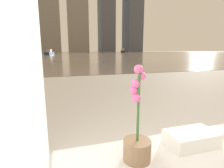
{
  "coord_description": "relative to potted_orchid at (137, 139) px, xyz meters",
  "views": [
    {
      "loc": [
        -0.77,
        0.11,
        1.0
      ],
      "look_at": [
        -0.06,
        2.43,
        0.53
      ],
      "focal_mm": 28.0,
      "sensor_mm": 36.0,
      "label": 1
    }
  ],
  "objects": [
    {
      "name": "skyline_tower_5",
      "position": [
        51.03,
        117.2,
        23.73
      ],
      "size": [
        10.36,
        13.96,
        48.62
      ],
      "color": "#4C515B",
      "rests_on": "ground_plane"
    },
    {
      "name": "harbor_water",
      "position": [
        0.44,
        61.2,
        -0.58
      ],
      "size": [
        180.0,
        110.0,
        0.01
      ],
      "color": "gray",
      "rests_on": "ground_plane"
    },
    {
      "name": "skyline_tower_2",
      "position": [
        -3.54,
        117.2,
        24.6
      ],
      "size": [
        11.53,
        8.14,
        50.37
      ],
      "color": "gray",
      "rests_on": "ground_plane"
    },
    {
      "name": "harbor_boat_0",
      "position": [
        -2.0,
        40.05,
        -0.15
      ],
      "size": [
        1.98,
        3.39,
        1.2
      ],
      "color": "navy",
      "rests_on": "harbor_water"
    },
    {
      "name": "skyline_tower_3",
      "position": [
        13.26,
        117.2,
        26.84
      ],
      "size": [
        12.83,
        6.94,
        54.85
      ],
      "color": "gray",
      "rests_on": "ground_plane"
    },
    {
      "name": "harbor_boat_2",
      "position": [
        25.12,
        66.96,
        0.03
      ],
      "size": [
        2.98,
        4.89,
        1.73
      ],
      "color": "#2D2D33",
      "rests_on": "harbor_water"
    },
    {
      "name": "skyline_tower_4",
      "position": [
        32.09,
        117.2,
        25.87
      ],
      "size": [
        9.24,
        12.36,
        52.91
      ],
      "color": "#4C515B",
      "rests_on": "ground_plane"
    },
    {
      "name": "potted_orchid",
      "position": [
        0.0,
        0.0,
        0.0
      ],
      "size": [
        0.13,
        0.13,
        0.46
      ],
      "color": "#8C6B4C",
      "rests_on": "bathtub"
    },
    {
      "name": "towel_stack",
      "position": [
        0.34,
        0.03,
        -0.06
      ],
      "size": [
        0.27,
        0.16,
        0.08
      ],
      "color": "white",
      "rests_on": "bathtub"
    }
  ]
}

